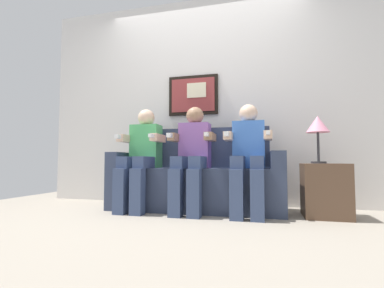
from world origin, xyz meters
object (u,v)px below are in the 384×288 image
object	(u,v)px
couch	(196,181)
person_on_left	(141,153)
person_in_middle	(192,153)
side_table_right	(325,190)
table_lamp	(318,126)
person_on_right	(248,153)

from	to	relation	value
couch	person_on_left	world-z (taller)	person_on_left
person_on_left	person_in_middle	xyz separation A→B (m)	(0.57, 0.00, 0.00)
couch	side_table_right	size ratio (longest dim) A/B	3.69
couch	person_on_left	distance (m)	0.66
person_on_left	person_in_middle	size ratio (longest dim) A/B	1.00
couch	side_table_right	world-z (taller)	couch
person_in_middle	side_table_right	world-z (taller)	person_in_middle
table_lamp	couch	bearing A→B (deg)	176.72
person_in_middle	person_on_right	world-z (taller)	same
side_table_right	table_lamp	bearing A→B (deg)	140.07
couch	person_in_middle	distance (m)	0.34
person_on_right	person_in_middle	bearing A→B (deg)	180.00
person_in_middle	table_lamp	xyz separation A→B (m)	(1.23, 0.10, 0.25)
person_on_left	table_lamp	distance (m)	1.82
person_on_left	side_table_right	size ratio (longest dim) A/B	2.22
person_on_right	table_lamp	world-z (taller)	person_on_right
table_lamp	side_table_right	bearing A→B (deg)	-39.93
person_in_middle	side_table_right	size ratio (longest dim) A/B	2.22
couch	person_on_right	distance (m)	0.66
person_on_right	table_lamp	distance (m)	0.71
person_on_right	side_table_right	xyz separation A→B (m)	(0.70, 0.06, -0.36)
couch	person_on_right	bearing A→B (deg)	-16.32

